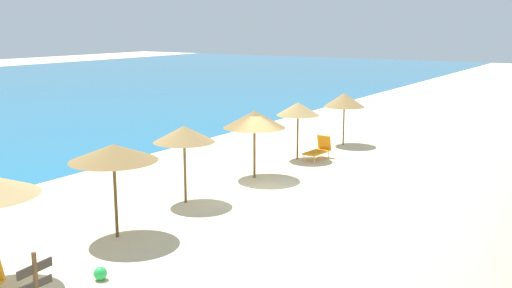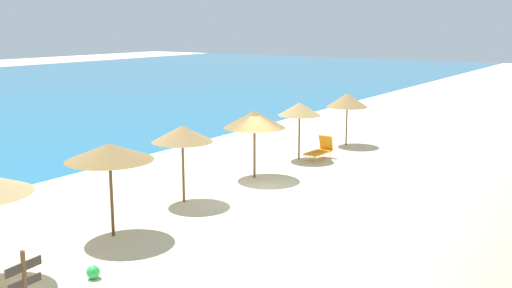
{
  "view_description": "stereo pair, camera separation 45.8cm",
  "coord_description": "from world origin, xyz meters",
  "px_view_note": "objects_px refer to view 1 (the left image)",
  "views": [
    {
      "loc": [
        -18.06,
        -11.06,
        6.01
      ],
      "look_at": [
        1.27,
        1.17,
        1.37
      ],
      "focal_mm": 41.91,
      "sensor_mm": 36.0,
      "label": 1
    },
    {
      "loc": [
        -17.81,
        -11.45,
        6.01
      ],
      "look_at": [
        1.27,
        1.17,
        1.37
      ],
      "focal_mm": 41.91,
      "sensor_mm": 36.0,
      "label": 2
    }
  ],
  "objects_px": {
    "beach_umbrella_3": "(254,119)",
    "lounge_chair_1": "(319,149)",
    "wooden_signpost": "(36,288)",
    "beach_umbrella_4": "(298,109)",
    "beach_umbrella_5": "(344,100)",
    "beach_ball": "(100,273)",
    "beach_umbrella_2": "(184,134)",
    "beach_umbrella_1": "(113,153)"
  },
  "relations": [
    {
      "from": "beach_umbrella_4",
      "to": "wooden_signpost",
      "type": "relative_size",
      "value": 1.44
    },
    {
      "from": "beach_umbrella_5",
      "to": "beach_ball",
      "type": "relative_size",
      "value": 8.02
    },
    {
      "from": "wooden_signpost",
      "to": "lounge_chair_1",
      "type": "bearing_deg",
      "value": 3.26
    },
    {
      "from": "beach_umbrella_4",
      "to": "beach_umbrella_5",
      "type": "relative_size",
      "value": 0.98
    },
    {
      "from": "beach_umbrella_5",
      "to": "beach_umbrella_3",
      "type": "bearing_deg",
      "value": 177.99
    },
    {
      "from": "beach_umbrella_5",
      "to": "wooden_signpost",
      "type": "height_order",
      "value": "beach_umbrella_5"
    },
    {
      "from": "beach_umbrella_3",
      "to": "beach_ball",
      "type": "bearing_deg",
      "value": -168.4
    },
    {
      "from": "wooden_signpost",
      "to": "beach_umbrella_4",
      "type": "bearing_deg",
      "value": 6.21
    },
    {
      "from": "beach_umbrella_2",
      "to": "beach_umbrella_4",
      "type": "distance_m",
      "value": 7.92
    },
    {
      "from": "lounge_chair_1",
      "to": "beach_umbrella_4",
      "type": "bearing_deg",
      "value": 37.54
    },
    {
      "from": "lounge_chair_1",
      "to": "beach_umbrella_3",
      "type": "bearing_deg",
      "value": 84.9
    },
    {
      "from": "beach_umbrella_3",
      "to": "beach_umbrella_4",
      "type": "xyz_separation_m",
      "value": [
        3.82,
        0.14,
        -0.06
      ]
    },
    {
      "from": "beach_umbrella_4",
      "to": "beach_ball",
      "type": "height_order",
      "value": "beach_umbrella_4"
    },
    {
      "from": "beach_umbrella_1",
      "to": "wooden_signpost",
      "type": "relative_size",
      "value": 1.52
    },
    {
      "from": "lounge_chair_1",
      "to": "beach_ball",
      "type": "xyz_separation_m",
      "value": [
        -14.47,
        -1.42,
        -0.27
      ]
    },
    {
      "from": "beach_umbrella_2",
      "to": "beach_umbrella_3",
      "type": "xyz_separation_m",
      "value": [
        4.1,
        -0.18,
        -0.03
      ]
    },
    {
      "from": "beach_umbrella_3",
      "to": "beach_umbrella_5",
      "type": "distance_m",
      "value": 7.9
    },
    {
      "from": "beach_umbrella_5",
      "to": "beach_ball",
      "type": "xyz_separation_m",
      "value": [
        -18.01,
        -1.8,
        -2.11
      ]
    },
    {
      "from": "beach_umbrella_2",
      "to": "wooden_signpost",
      "type": "xyz_separation_m",
      "value": [
        -8.58,
        -3.33,
        -1.31
      ]
    },
    {
      "from": "beach_umbrella_5",
      "to": "lounge_chair_1",
      "type": "height_order",
      "value": "beach_umbrella_5"
    },
    {
      "from": "beach_umbrella_1",
      "to": "beach_umbrella_4",
      "type": "xyz_separation_m",
      "value": [
        11.6,
        0.42,
        -0.19
      ]
    },
    {
      "from": "beach_umbrella_2",
      "to": "beach_umbrella_3",
      "type": "distance_m",
      "value": 4.1
    },
    {
      "from": "beach_umbrella_2",
      "to": "lounge_chair_1",
      "type": "bearing_deg",
      "value": -5.65
    },
    {
      "from": "beach_umbrella_2",
      "to": "beach_umbrella_1",
      "type": "bearing_deg",
      "value": -172.8
    },
    {
      "from": "beach_umbrella_5",
      "to": "lounge_chair_1",
      "type": "xyz_separation_m",
      "value": [
        -3.54,
        -0.38,
        -1.84
      ]
    },
    {
      "from": "lounge_chair_1",
      "to": "beach_ball",
      "type": "distance_m",
      "value": 14.54
    },
    {
      "from": "beach_umbrella_1",
      "to": "beach_umbrella_4",
      "type": "bearing_deg",
      "value": 2.08
    },
    {
      "from": "beach_umbrella_5",
      "to": "wooden_signpost",
      "type": "bearing_deg",
      "value": -172.07
    },
    {
      "from": "beach_umbrella_3",
      "to": "lounge_chair_1",
      "type": "height_order",
      "value": "beach_umbrella_3"
    },
    {
      "from": "beach_umbrella_5",
      "to": "beach_ball",
      "type": "bearing_deg",
      "value": -174.3
    },
    {
      "from": "beach_umbrella_2",
      "to": "lounge_chair_1",
      "type": "relative_size",
      "value": 1.7
    },
    {
      "from": "beach_umbrella_3",
      "to": "beach_umbrella_5",
      "type": "xyz_separation_m",
      "value": [
        7.9,
        -0.28,
        -0.07
      ]
    },
    {
      "from": "beach_umbrella_3",
      "to": "wooden_signpost",
      "type": "relative_size",
      "value": 1.5
    },
    {
      "from": "wooden_signpost",
      "to": "beach_ball",
      "type": "bearing_deg",
      "value": 17.57
    },
    {
      "from": "beach_umbrella_2",
      "to": "lounge_chair_1",
      "type": "height_order",
      "value": "beach_umbrella_2"
    },
    {
      "from": "lounge_chair_1",
      "to": "beach_ball",
      "type": "bearing_deg",
      "value": 99.06
    },
    {
      "from": "beach_umbrella_1",
      "to": "beach_umbrella_4",
      "type": "relative_size",
      "value": 1.05
    },
    {
      "from": "beach_umbrella_4",
      "to": "beach_umbrella_2",
      "type": "bearing_deg",
      "value": 179.69
    },
    {
      "from": "beach_umbrella_1",
      "to": "beach_ball",
      "type": "height_order",
      "value": "beach_umbrella_1"
    },
    {
      "from": "beach_umbrella_4",
      "to": "beach_umbrella_5",
      "type": "bearing_deg",
      "value": -5.82
    },
    {
      "from": "lounge_chair_1",
      "to": "beach_umbrella_2",
      "type": "bearing_deg",
      "value": 87.8
    },
    {
      "from": "wooden_signpost",
      "to": "beach_umbrella_3",
      "type": "bearing_deg",
      "value": 8.88
    }
  ]
}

